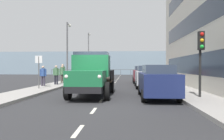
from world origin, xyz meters
The scene contains 20 objects.
ground_plane centered at (0.00, -12.36, 0.00)m, with size 80.00×80.00×0.00m, color #2D2D30.
sidewalk_left centered at (-4.80, -12.36, 0.07)m, with size 2.11×43.15×0.15m, color #9E9993.
sidewalk_right centered at (4.80, -12.36, 0.07)m, with size 2.11×43.15×0.15m, color #9E9993.
road_centreline_markings centered at (0.00, -11.65, 0.00)m, with size 0.12×39.66×0.01m.
sea_horizon centered at (0.00, -36.94, 2.50)m, with size 80.00×0.80×5.00m, color gray.
seawall_railing centered at (0.00, -33.34, 0.92)m, with size 28.08×0.08×1.20m.
truck_vintage_green centered at (0.69, -1.78, 1.18)m, with size 2.17×5.64×2.43m.
car_navy_kerbside_near centered at (-2.79, -1.37, 0.90)m, with size 1.79×4.47×1.72m.
car_silver_kerbside_1 centered at (-2.79, -7.15, 0.89)m, with size 1.82×3.94×1.72m.
car_maroon_kerbside_2 centered at (-2.79, -12.14, 0.89)m, with size 1.90×3.85×1.72m.
car_teal_oppositeside_0 centered at (2.79, -9.96, 0.90)m, with size 1.97×4.17×1.72m.
pedestrian_in_dark_coat centered at (5.29, -6.57, 1.07)m, with size 0.53×0.34×1.57m.
pedestrian_by_lamp centered at (4.73, -8.00, 1.09)m, with size 0.53×0.34×1.61m.
pedestrian_strolling centered at (4.73, -9.80, 1.09)m, with size 0.53×0.34×1.60m.
pedestrian_couple_a centered at (5.47, -12.41, 1.21)m, with size 0.53×0.34×1.80m.
pedestrian_near_railing centered at (4.23, -15.60, 1.20)m, with size 0.53×0.34×1.78m.
traffic_light_near centered at (-4.83, -0.87, 2.47)m, with size 0.28×0.41×3.20m.
lamp_post_promenade centered at (4.77, -11.78, 3.75)m, with size 0.32×1.14×5.99m.
lamp_post_far centered at (4.89, -24.66, 4.26)m, with size 0.32×1.14×6.96m.
street_sign centered at (4.82, -4.60, 1.68)m, with size 0.50×0.07×2.25m.
Camera 1 is at (-1.23, 10.05, 1.62)m, focal length 35.06 mm.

